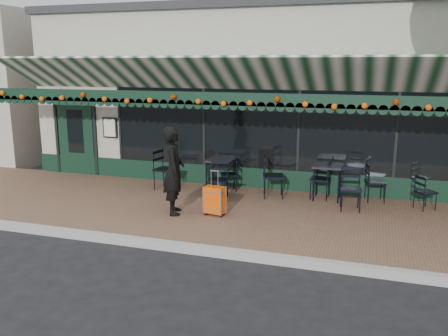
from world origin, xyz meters
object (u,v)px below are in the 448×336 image
(cafe_table_b, at_px, (220,162))
(chair_a_front, at_px, (351,189))
(woman, at_px, (174,171))
(chair_solo, at_px, (165,170))
(chair_b_right, at_px, (273,176))
(suitcase, at_px, (215,200))
(chair_a_right, at_px, (376,182))
(chair_a_extra, at_px, (426,192))
(chair_b_front, at_px, (219,181))
(chair_b_left, at_px, (229,175))
(cafe_table_a, at_px, (328,168))
(chair_a_left, at_px, (320,179))

(cafe_table_b, distance_m, chair_a_front, 3.19)
(woman, distance_m, chair_solo, 2.01)
(chair_b_right, bearing_deg, chair_a_front, -119.92)
(suitcase, height_order, cafe_table_b, suitcase)
(chair_a_right, bearing_deg, chair_a_front, 137.78)
(chair_a_right, bearing_deg, chair_a_extra, -119.92)
(chair_b_front, bearing_deg, chair_solo, 153.16)
(chair_b_front, bearing_deg, suitcase, -87.02)
(chair_a_front, height_order, chair_solo, chair_solo)
(chair_b_front, bearing_deg, chair_b_left, 78.68)
(woman, relative_size, chair_a_extra, 2.42)
(suitcase, bearing_deg, chair_a_front, 34.43)
(chair_a_extra, bearing_deg, cafe_table_a, 51.30)
(cafe_table_b, distance_m, chair_a_right, 3.62)
(cafe_table_b, relative_size, chair_a_right, 0.92)
(cafe_table_b, height_order, chair_b_front, chair_b_front)
(chair_a_front, xyz_separation_m, chair_a_extra, (1.52, 0.54, -0.08))
(woman, xyz_separation_m, chair_a_left, (2.75, 2.04, -0.46))
(chair_b_front, bearing_deg, cafe_table_a, 5.85)
(chair_a_front, distance_m, chair_b_front, 2.92)
(cafe_table_b, xyz_separation_m, chair_b_left, (0.18, 0.10, -0.32))
(chair_a_extra, relative_size, chair_solo, 0.77)
(chair_a_front, relative_size, chair_solo, 0.93)
(cafe_table_a, height_order, cafe_table_b, cafe_table_a)
(cafe_table_a, height_order, chair_a_right, chair_a_right)
(chair_a_left, bearing_deg, chair_a_front, 47.35)
(chair_a_front, bearing_deg, chair_a_extra, 12.70)
(cafe_table_b, bearing_deg, chair_a_extra, -1.34)
(chair_a_right, relative_size, chair_a_front, 0.96)
(woman, relative_size, chair_b_right, 1.85)
(cafe_table_b, bearing_deg, chair_b_right, -6.59)
(chair_b_left, xyz_separation_m, chair_solo, (-1.52, -0.36, 0.10))
(suitcase, distance_m, chair_a_front, 2.89)
(chair_a_left, relative_size, chair_a_extra, 1.19)
(chair_b_front, height_order, chair_solo, chair_solo)
(woman, relative_size, cafe_table_b, 2.29)
(suitcase, height_order, cafe_table_a, suitcase)
(chair_a_front, distance_m, chair_solo, 4.46)
(chair_a_right, xyz_separation_m, chair_a_extra, (1.02, -0.33, -0.06))
(chair_a_extra, relative_size, chair_b_left, 0.96)
(chair_a_right, xyz_separation_m, chair_a_front, (-0.50, -0.87, 0.02))
(woman, distance_m, suitcase, 1.04)
(woman, height_order, chair_a_extra, woman)
(cafe_table_b, height_order, chair_b_right, chair_b_right)
(cafe_table_b, relative_size, chair_a_left, 0.89)
(cafe_table_b, xyz_separation_m, chair_b_front, (0.18, -0.69, -0.28))
(chair_a_left, xyz_separation_m, chair_a_front, (0.72, -0.72, 0.01))
(chair_b_right, relative_size, chair_b_front, 1.14)
(cafe_table_a, relative_size, cafe_table_b, 1.02)
(cafe_table_b, relative_size, chair_b_front, 0.92)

